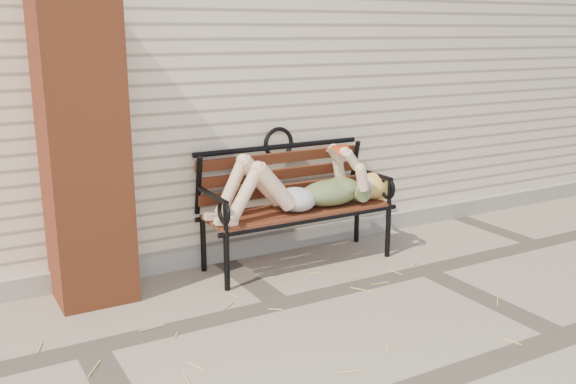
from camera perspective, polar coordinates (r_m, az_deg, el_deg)
ground at (r=5.02m, az=12.06°, el=-6.83°), size 80.00×80.00×0.00m
house_wall at (r=7.21m, az=-3.54°, el=11.98°), size 8.00×4.00×3.00m
foundation_strip at (r=5.71m, az=5.67°, el=-3.18°), size 8.00×0.10×0.15m
brick_pillar at (r=4.38m, az=-17.70°, el=3.34°), size 0.50×0.50×2.00m
garden_bench at (r=4.97m, az=0.38°, el=0.29°), size 1.60×0.64×1.04m
reading_woman at (r=4.86m, az=1.26°, el=0.40°), size 1.51×0.34×0.48m
straw_scatter at (r=3.97m, az=-3.18°, el=-12.24°), size 3.00×1.67×0.01m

